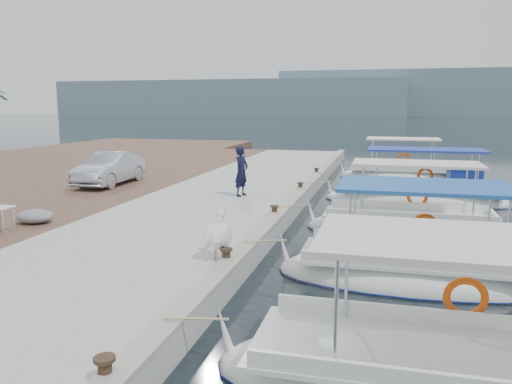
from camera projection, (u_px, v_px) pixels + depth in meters
ground at (275, 244)px, 14.42m from camera, size 400.00×400.00×0.00m
concrete_quay at (228, 200)px, 19.88m from camera, size 6.00×40.00×0.50m
quay_curb at (297, 195)px, 19.15m from camera, size 0.44×40.00×0.12m
cobblestone_strip at (116, 194)px, 21.11m from camera, size 4.00×40.00×0.50m
distant_hills at (456, 97)px, 198.13m from camera, size 330.00×60.00×18.00m
fishing_caique_b at (412, 275)px, 11.37m from camera, size 6.20×2.51×2.83m
fishing_caique_c at (408, 229)px, 15.63m from camera, size 6.35×2.07×2.83m
fishing_caique_d at (421, 198)px, 20.50m from camera, size 7.61×2.19×2.83m
fishing_caique_e at (398, 177)px, 27.20m from camera, size 6.32×2.31×2.83m
mooring_bollards at (275, 209)px, 15.82m from camera, size 0.28×20.28×0.33m
pelican at (219, 235)px, 11.30m from camera, size 0.59×1.37×1.05m
fisherman at (241, 171)px, 19.13m from camera, size 0.64×0.80×1.92m
parked_car at (110, 168)px, 22.05m from camera, size 1.64×4.36×1.42m
tarp_bundle at (35, 216)px, 14.81m from camera, size 1.10×0.90×0.40m
folding_table at (1, 214)px, 13.56m from camera, size 0.55×0.55×0.73m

